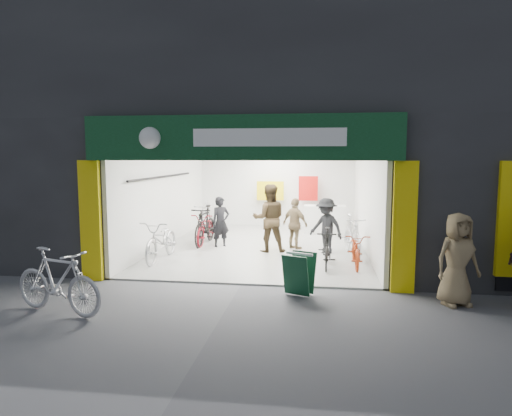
% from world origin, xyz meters
% --- Properties ---
extents(ground, '(60.00, 60.00, 0.00)m').
position_xyz_m(ground, '(0.00, 0.00, 0.00)').
color(ground, '#56565B').
rests_on(ground, ground).
extents(building, '(17.00, 10.27, 8.00)m').
position_xyz_m(building, '(0.91, 4.99, 4.31)').
color(building, '#232326').
rests_on(building, ground).
extents(bike_left_front, '(0.75, 2.05, 1.07)m').
position_xyz_m(bike_left_front, '(-2.38, 1.91, 0.53)').
color(bike_left_front, '#B0B0B5').
rests_on(bike_left_front, ground).
extents(bike_left_midfront, '(0.65, 2.02, 1.20)m').
position_xyz_m(bike_left_midfront, '(-1.80, 4.09, 0.60)').
color(bike_left_midfront, black).
rests_on(bike_left_midfront, ground).
extents(bike_left_midback, '(0.65, 1.85, 0.97)m').
position_xyz_m(bike_left_midback, '(-1.80, 4.22, 0.48)').
color(bike_left_midback, maroon).
rests_on(bike_left_midback, ground).
extents(bike_left_back, '(0.72, 2.02, 1.19)m').
position_xyz_m(bike_left_back, '(-2.05, 5.09, 0.60)').
color(bike_left_back, silver).
rests_on(bike_left_back, ground).
extents(bike_right_front, '(0.50, 1.60, 0.95)m').
position_xyz_m(bike_right_front, '(1.80, 1.76, 0.48)').
color(bike_right_front, black).
rests_on(bike_right_front, ground).
extents(bike_right_mid, '(0.57, 1.62, 0.85)m').
position_xyz_m(bike_right_mid, '(2.50, 1.90, 0.42)').
color(bike_right_mid, maroon).
rests_on(bike_right_mid, ground).
extents(bike_right_back, '(0.81, 1.90, 1.10)m').
position_xyz_m(bike_right_back, '(2.50, 3.22, 0.55)').
color(bike_right_back, silver).
rests_on(bike_right_back, ground).
extents(parked_bike, '(1.98, 1.06, 1.14)m').
position_xyz_m(parked_bike, '(-2.80, -2.12, 0.57)').
color(parked_bike, silver).
rests_on(parked_bike, ground).
extents(customer_a, '(0.66, 0.62, 1.51)m').
position_xyz_m(customer_a, '(-1.24, 3.77, 0.75)').
color(customer_a, black).
rests_on(customer_a, ground).
extents(customer_b, '(1.05, 0.88, 1.91)m').
position_xyz_m(customer_b, '(0.23, 3.30, 0.96)').
color(customer_b, '#3A2C1A').
rests_on(customer_b, ground).
extents(customer_c, '(1.15, 1.05, 1.56)m').
position_xyz_m(customer_c, '(1.80, 3.21, 0.78)').
color(customer_c, black).
rests_on(customer_c, ground).
extents(customer_d, '(0.92, 0.83, 1.50)m').
position_xyz_m(customer_d, '(0.93, 3.75, 0.75)').
color(customer_d, '#856F4D').
rests_on(customer_d, ground).
extents(pedestrian_near, '(0.95, 0.78, 1.69)m').
position_xyz_m(pedestrian_near, '(4.07, -0.72, 0.84)').
color(pedestrian_near, olive).
rests_on(pedestrian_near, ground).
extents(sandwich_board, '(0.68, 0.69, 0.81)m').
position_xyz_m(sandwich_board, '(1.24, -0.50, 0.44)').
color(sandwich_board, '#0E3921').
rests_on(sandwich_board, ground).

